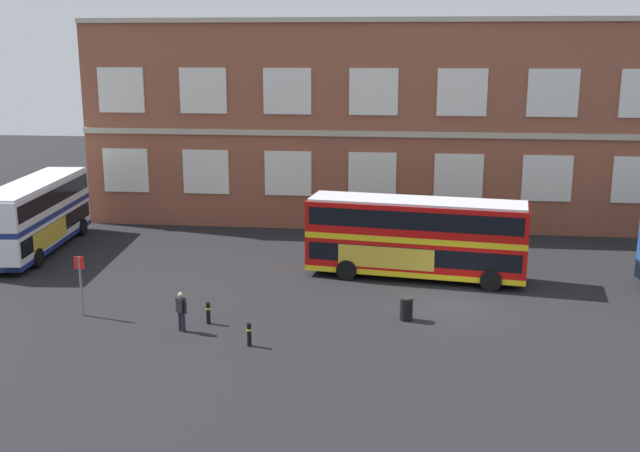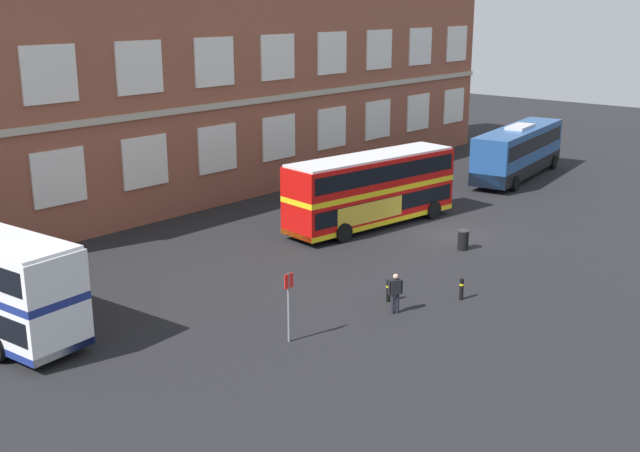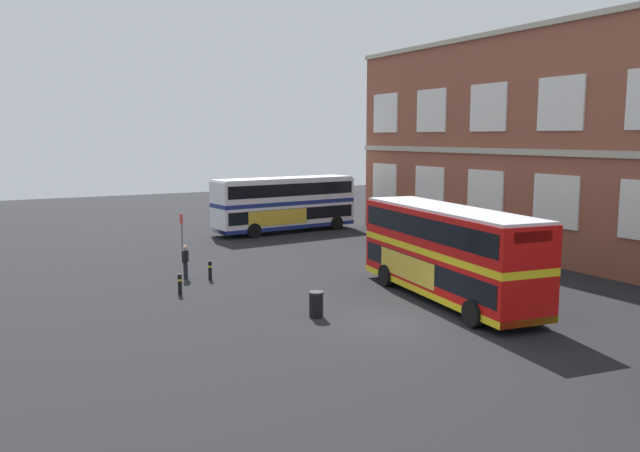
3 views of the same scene
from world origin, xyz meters
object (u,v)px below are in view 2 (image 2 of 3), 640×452
object	(u,v)px
touring_coach	(518,152)
waiting_passenger	(395,292)
bus_stand_flag	(289,301)
safety_bollard_west	(462,289)
double_decker_middle	(372,189)
station_litter_bin	(463,240)
safety_bollard_east	(388,291)

from	to	relation	value
touring_coach	waiting_passenger	world-z (taller)	touring_coach
waiting_passenger	bus_stand_flag	xyz separation A→B (m)	(-4.89, 1.34, 0.70)
touring_coach	safety_bollard_west	world-z (taller)	touring_coach
double_decker_middle	safety_bollard_west	xyz separation A→B (m)	(-6.58, -9.92, -1.66)
station_litter_bin	waiting_passenger	bearing A→B (deg)	-165.42
station_litter_bin	safety_bollard_west	world-z (taller)	station_litter_bin
bus_stand_flag	station_litter_bin	xyz separation A→B (m)	(14.17, 1.08, -1.12)
safety_bollard_east	double_decker_middle	bearing A→B (deg)	41.12
safety_bollard_west	safety_bollard_east	size ratio (longest dim) A/B	1.00
bus_stand_flag	station_litter_bin	size ratio (longest dim) A/B	2.62
touring_coach	waiting_passenger	distance (m)	28.03
double_decker_middle	waiting_passenger	bearing A→B (deg)	-138.16
double_decker_middle	bus_stand_flag	world-z (taller)	double_decker_middle
touring_coach	station_litter_bin	size ratio (longest dim) A/B	11.89
waiting_passenger	bus_stand_flag	size ratio (longest dim) A/B	0.63
safety_bollard_west	bus_stand_flag	bearing A→B (deg)	162.18
double_decker_middle	waiting_passenger	xyz separation A→B (m)	(-9.69, -8.68, -1.22)
bus_stand_flag	waiting_passenger	bearing A→B (deg)	-15.27
waiting_passenger	station_litter_bin	xyz separation A→B (m)	(9.28, 2.41, -0.41)
touring_coach	safety_bollard_east	size ratio (longest dim) A/B	12.89
station_litter_bin	safety_bollard_east	world-z (taller)	station_litter_bin
station_litter_bin	safety_bollard_east	size ratio (longest dim) A/B	1.08
safety_bollard_east	touring_coach	bearing A→B (deg)	16.23
station_litter_bin	double_decker_middle	bearing A→B (deg)	86.21
touring_coach	waiting_passenger	bearing A→B (deg)	-162.34
bus_stand_flag	safety_bollard_west	distance (m)	8.49
bus_stand_flag	station_litter_bin	distance (m)	14.25
double_decker_middle	safety_bollard_east	world-z (taller)	double_decker_middle
station_litter_bin	safety_bollard_west	bearing A→B (deg)	-149.34
bus_stand_flag	double_decker_middle	bearing A→B (deg)	26.73
station_litter_bin	touring_coach	bearing A→B (deg)	19.26
double_decker_middle	bus_stand_flag	xyz separation A→B (m)	(-14.58, -7.34, -0.51)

